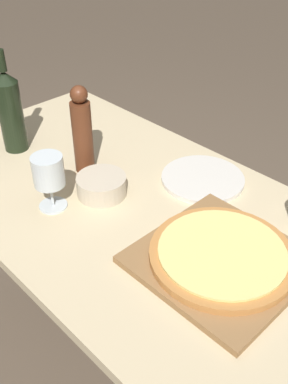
# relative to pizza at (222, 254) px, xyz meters

# --- Properties ---
(ground_plane) EXTENTS (12.00, 12.00, 0.00)m
(ground_plane) POSITION_rel_pizza_xyz_m (0.01, 0.32, -0.78)
(ground_plane) COLOR brown
(dining_table) EXTENTS (0.76, 1.45, 0.75)m
(dining_table) POSITION_rel_pizza_xyz_m (0.01, 0.32, -0.13)
(dining_table) COLOR #CCB78E
(dining_table) RESTS_ON ground_plane
(cutting_board) EXTENTS (0.36, 0.36, 0.02)m
(cutting_board) POSITION_rel_pizza_xyz_m (0.00, 0.00, -0.02)
(cutting_board) COLOR olive
(cutting_board) RESTS_ON dining_table
(pizza) EXTENTS (0.34, 0.34, 0.02)m
(pizza) POSITION_rel_pizza_xyz_m (0.00, 0.00, 0.00)
(pizza) COLOR #BC7A3D
(pizza) RESTS_ON cutting_board
(wine_bottle) EXTENTS (0.08, 0.08, 0.33)m
(wine_bottle) POSITION_rel_pizza_xyz_m (-0.06, 0.80, 0.11)
(wine_bottle) COLOR black
(wine_bottle) RESTS_ON dining_table
(pepper_mill) EXTENTS (0.06, 0.06, 0.27)m
(pepper_mill) POSITION_rel_pizza_xyz_m (0.02, 0.54, 0.10)
(pepper_mill) COLOR #5B2D19
(pepper_mill) RESTS_ON dining_table
(wine_glass) EXTENTS (0.08, 0.08, 0.16)m
(wine_glass) POSITION_rel_pizza_xyz_m (-0.16, 0.46, 0.08)
(wine_glass) COLOR silver
(wine_glass) RESTS_ON dining_table
(small_bowl) EXTENTS (0.14, 0.14, 0.06)m
(small_bowl) POSITION_rel_pizza_xyz_m (-0.02, 0.41, -0.00)
(small_bowl) COLOR beige
(small_bowl) RESTS_ON dining_table
(dinner_plate) EXTENTS (0.25, 0.25, 0.01)m
(dinner_plate) POSITION_rel_pizza_xyz_m (0.23, 0.25, -0.02)
(dinner_plate) COLOR silver
(dinner_plate) RESTS_ON dining_table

